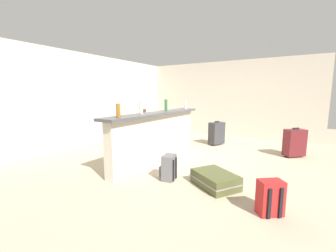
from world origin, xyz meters
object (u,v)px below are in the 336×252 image
(bottle_clear, at_px, (186,105))
(dining_chair_near_partition, at_px, (165,125))
(bottle_green, at_px, (166,105))
(suitcase_flat_olive, at_px, (215,179))
(dining_chair_far_side, at_px, (140,122))
(suitcase_upright_maroon, at_px, (295,143))
(suitcase_upright_charcoal, at_px, (217,133))
(backpack_red, at_px, (270,198))
(bottle_white, at_px, (141,107))
(dining_table, at_px, (152,119))
(backpack_grey, at_px, (169,168))
(bottle_amber, at_px, (118,111))

(bottle_clear, height_order, dining_chair_near_partition, bottle_clear)
(bottle_green, distance_m, suitcase_flat_olive, 2.20)
(dining_chair_far_side, distance_m, suitcase_flat_olive, 4.11)
(dining_chair_far_side, bearing_deg, suitcase_upright_maroon, -88.02)
(dining_chair_far_side, xyz_separation_m, suitcase_upright_charcoal, (0.37, -2.43, -0.19))
(suitcase_upright_charcoal, bearing_deg, backpack_red, -150.75)
(suitcase_upright_maroon, bearing_deg, bottle_green, 118.54)
(backpack_red, relative_size, suitcase_upright_maroon, 0.63)
(dining_chair_far_side, relative_size, suitcase_upright_charcoal, 1.39)
(dining_chair_far_side, relative_size, suitcase_upright_maroon, 1.39)
(bottle_white, xyz_separation_m, suitcase_upright_charcoal, (2.50, -0.67, -0.83))
(suitcase_upright_charcoal, bearing_deg, dining_table, 104.28)
(bottle_white, relative_size, bottle_clear, 1.11)
(bottle_green, relative_size, backpack_grey, 0.61)
(bottle_green, bearing_deg, backpack_grey, -146.18)
(bottle_white, distance_m, bottle_clear, 1.67)
(bottle_clear, distance_m, dining_table, 1.45)
(suitcase_flat_olive, distance_m, backpack_red, 0.92)
(bottle_clear, distance_m, backpack_red, 3.38)
(dining_chair_near_partition, bearing_deg, suitcase_flat_olive, -133.60)
(suitcase_upright_charcoal, relative_size, backpack_red, 1.60)
(suitcase_upright_maroon, bearing_deg, suitcase_upright_charcoal, 83.34)
(bottle_amber, height_order, backpack_red, bottle_amber)
(bottle_clear, bearing_deg, backpack_red, -134.75)
(dining_chair_near_partition, xyz_separation_m, suitcase_upright_charcoal, (0.54, -1.35, -0.19))
(dining_chair_near_partition, height_order, backpack_red, dining_chair_near_partition)
(suitcase_upright_charcoal, bearing_deg, dining_chair_near_partition, 111.77)
(bottle_clear, height_order, suitcase_flat_olive, bottle_clear)
(suitcase_flat_olive, bearing_deg, dining_chair_far_side, 55.09)
(dining_chair_near_partition, bearing_deg, bottle_white, -160.73)
(bottle_amber, distance_m, suitcase_flat_olive, 1.87)
(dining_table, relative_size, suitcase_flat_olive, 1.26)
(bottle_clear, height_order, dining_table, bottle_clear)
(bottle_green, relative_size, backpack_red, 0.61)
(dining_chair_far_side, bearing_deg, suitcase_upright_charcoal, -81.29)
(bottle_white, relative_size, suitcase_upright_maroon, 0.36)
(dining_chair_near_partition, bearing_deg, dining_table, 82.58)
(bottle_amber, xyz_separation_m, suitcase_upright_maroon, (3.05, -2.43, -0.82))
(bottle_amber, relative_size, dining_table, 0.21)
(dining_table, bearing_deg, backpack_red, -126.29)
(dining_chair_near_partition, relative_size, suitcase_upright_charcoal, 1.39)
(bottle_clear, distance_m, suitcase_upright_charcoal, 1.30)
(bottle_green, bearing_deg, dining_table, 46.56)
(dining_table, height_order, dining_chair_near_partition, dining_chair_near_partition)
(bottle_clear, bearing_deg, dining_chair_near_partition, 69.29)
(dining_table, xyz_separation_m, suitcase_upright_maroon, (0.25, -3.77, -0.32))
(dining_chair_near_partition, height_order, backpack_grey, dining_chair_near_partition)
(bottle_amber, xyz_separation_m, suitcase_flat_olive, (0.56, -1.45, -1.04))
(bottle_green, distance_m, suitcase_upright_maroon, 3.03)
(dining_chair_near_partition, distance_m, backpack_red, 4.05)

